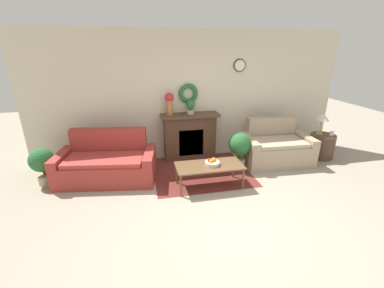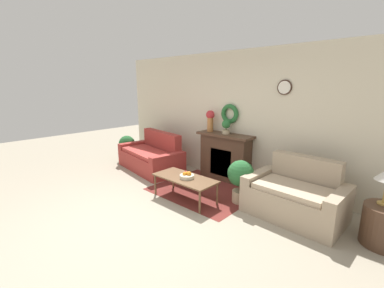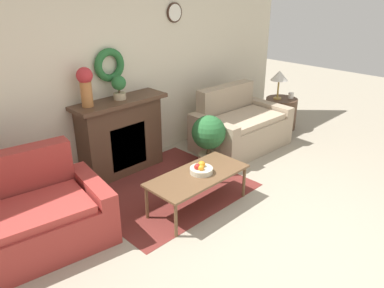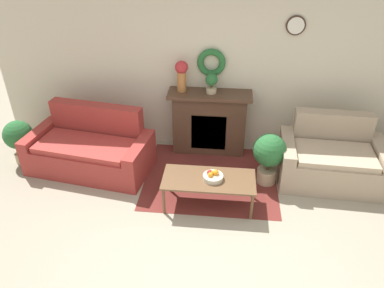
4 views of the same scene
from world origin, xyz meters
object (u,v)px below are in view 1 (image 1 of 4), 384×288
(loveseat_right, at_px, (275,148))
(mug, at_px, (332,134))
(couch_left, at_px, (107,164))
(fruit_bowl, at_px, (212,162))
(potted_plant_floor_by_couch, at_px, (42,162))
(table_lamp, at_px, (323,117))
(potted_plant_on_mantel, at_px, (191,106))
(coffee_table, at_px, (209,167))
(potted_plant_floor_by_loveseat, at_px, (240,147))
(vase_on_mantel_left, at_px, (169,102))
(fireplace, at_px, (190,136))
(side_table_by_loveseat, at_px, (321,146))

(loveseat_right, distance_m, mug, 1.29)
(couch_left, distance_m, fruit_bowl, 1.96)
(couch_left, xyz_separation_m, potted_plant_floor_by_couch, (-1.10, 0.04, 0.11))
(table_lamp, bearing_deg, potted_plant_floor_by_couch, -179.35)
(potted_plant_on_mantel, relative_size, potted_plant_floor_by_couch, 0.44)
(fruit_bowl, distance_m, potted_plant_on_mantel, 1.49)
(coffee_table, bearing_deg, loveseat_right, 23.75)
(potted_plant_on_mantel, bearing_deg, potted_plant_floor_by_loveseat, -41.20)
(potted_plant_floor_by_loveseat, bearing_deg, coffee_table, -144.27)
(coffee_table, xyz_separation_m, vase_on_mantel_left, (-0.50, 1.33, 0.90))
(couch_left, bearing_deg, vase_on_mantel_left, 35.76)
(fruit_bowl, bearing_deg, potted_plant_floor_by_loveseat, 37.42)
(vase_on_mantel_left, bearing_deg, fruit_bowl, -67.56)
(fireplace, distance_m, coffee_table, 1.33)
(fireplace, height_order, table_lamp, table_lamp)
(couch_left, relative_size, side_table_by_loveseat, 3.50)
(mug, height_order, potted_plant_floor_by_couch, potted_plant_floor_by_couch)
(coffee_table, bearing_deg, mug, 12.32)
(couch_left, height_order, potted_plant_on_mantel, potted_plant_on_mantel)
(fireplace, bearing_deg, loveseat_right, -18.47)
(coffee_table, height_order, fruit_bowl, fruit_bowl)
(side_table_by_loveseat, bearing_deg, loveseat_right, 179.89)
(loveseat_right, bearing_deg, table_lamp, 5.52)
(table_lamp, xyz_separation_m, mug, (0.19, -0.15, -0.34))
(table_lamp, bearing_deg, couch_left, -178.64)
(side_table_by_loveseat, distance_m, mug, 0.35)
(fruit_bowl, bearing_deg, potted_plant_floor_by_couch, 166.16)
(table_lamp, relative_size, potted_plant_on_mantel, 1.62)
(fruit_bowl, bearing_deg, couch_left, 159.61)
(fruit_bowl, relative_size, potted_plant_on_mantel, 0.86)
(coffee_table, bearing_deg, side_table_by_loveseat, 14.62)
(potted_plant_floor_by_loveseat, bearing_deg, side_table_by_loveseat, 4.75)
(coffee_table, distance_m, mug, 3.01)
(fireplace, distance_m, side_table_by_loveseat, 2.97)
(side_table_by_loveseat, bearing_deg, mug, -37.87)
(loveseat_right, xyz_separation_m, table_lamp, (1.08, 0.05, 0.60))
(vase_on_mantel_left, bearing_deg, loveseat_right, -15.21)
(vase_on_mantel_left, relative_size, potted_plant_floor_by_couch, 0.68)
(mug, relative_size, vase_on_mantel_left, 0.21)
(mug, bearing_deg, table_lamp, 141.84)
(fireplace, distance_m, mug, 3.09)
(coffee_table, bearing_deg, potted_plant_on_mantel, 92.66)
(potted_plant_on_mantel, bearing_deg, table_lamp, -10.48)
(coffee_table, height_order, potted_plant_floor_by_couch, potted_plant_floor_by_couch)
(loveseat_right, xyz_separation_m, potted_plant_floor_by_couch, (-4.56, -0.01, 0.10))
(couch_left, distance_m, potted_plant_floor_by_couch, 1.11)
(loveseat_right, distance_m, potted_plant_on_mantel, 2.02)
(couch_left, xyz_separation_m, mug, (4.72, -0.04, 0.27))
(loveseat_right, distance_m, side_table_by_loveseat, 1.14)
(fireplace, xyz_separation_m, couch_left, (-1.70, -0.64, -0.21))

